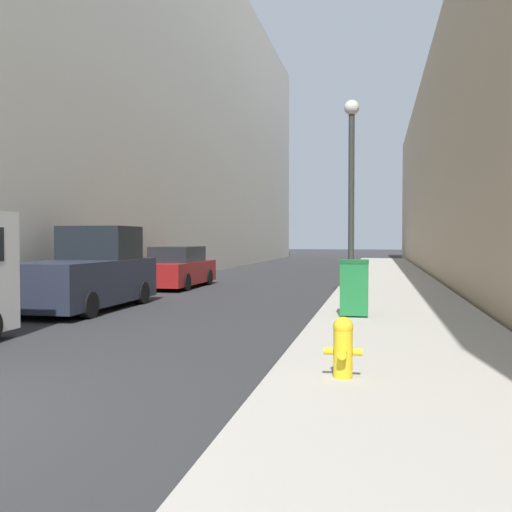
% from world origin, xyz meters
% --- Properties ---
extents(sidewalk_right, '(3.81, 60.00, 0.16)m').
position_xyz_m(sidewalk_right, '(5.60, 18.00, 0.08)').
color(sidewalk_right, '#ADA89E').
rests_on(sidewalk_right, ground).
extents(building_left_glass, '(12.00, 60.00, 19.28)m').
position_xyz_m(building_left_glass, '(-10.20, 26.00, 9.64)').
color(building_left_glass, beige).
rests_on(building_left_glass, ground).
extents(fire_hydrant, '(0.48, 0.36, 0.76)m').
position_xyz_m(fire_hydrant, '(4.65, 2.48, 0.56)').
color(fire_hydrant, yellow).
rests_on(fire_hydrant, sidewalk_right).
extents(trash_bin, '(0.63, 0.64, 1.26)m').
position_xyz_m(trash_bin, '(4.56, 8.28, 0.80)').
color(trash_bin, '#1E7538').
rests_on(trash_bin, sidewalk_right).
extents(lamppost, '(0.46, 0.46, 5.88)m').
position_xyz_m(lamppost, '(4.29, 12.78, 3.56)').
color(lamppost, '#2D332D').
rests_on(lamppost, sidewalk_right).
extents(pickup_truck, '(2.13, 5.02, 2.23)m').
position_xyz_m(pickup_truck, '(-2.55, 9.39, 0.93)').
color(pickup_truck, '#232838').
rests_on(pickup_truck, ground).
extents(parked_sedan_near, '(1.82, 4.66, 1.59)m').
position_xyz_m(parked_sedan_near, '(-2.50, 16.32, 0.73)').
color(parked_sedan_near, maroon).
rests_on(parked_sedan_near, ground).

